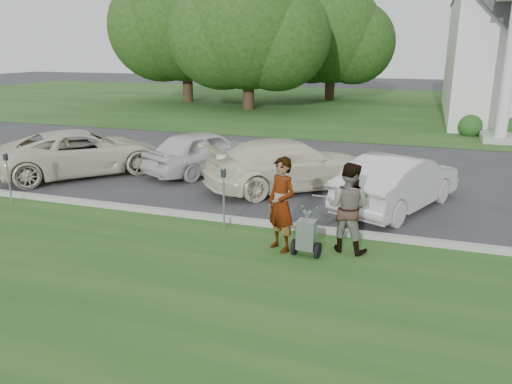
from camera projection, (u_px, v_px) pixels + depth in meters
The scene contains 16 objects.
ground at pixel (255, 234), 11.36m from camera, with size 120.00×120.00×0.00m, color #333335.
grass_strip at pixel (199, 293), 8.63m from camera, with size 80.00×7.00×0.01m, color #204819.
church_lawn at pixel (376, 106), 35.89m from camera, with size 80.00×30.00×0.01m, color #204819.
curb at pixel (262, 223), 11.84m from camera, with size 80.00×0.18×0.15m, color #9E9E93.
tree_left at pixel (248, 30), 32.38m from camera, with size 10.63×8.40×9.71m.
tree_far at pixel (185, 24), 36.79m from camera, with size 11.64×9.20×10.73m.
tree_back at pixel (332, 38), 38.51m from camera, with size 9.61×7.60×8.89m.
striping_cart at pixel (307, 235), 10.05m from camera, with size 0.58×1.14×1.04m.
person_left at pixel (281, 205), 10.21m from camera, with size 0.72×0.47×1.98m, color #999999.
person_right at pixel (348, 208), 10.18m from camera, with size 0.91×0.71×1.88m, color #999999.
parking_meter_near at pixel (224, 191), 11.38m from camera, with size 0.11×0.10×1.47m.
parking_meter_far at pixel (8, 172), 13.28m from camera, with size 0.10×0.09×1.41m.
car_a at pixel (83, 152), 16.51m from camera, with size 2.45×5.31×1.48m, color beige.
car_b at pixel (205, 151), 16.75m from camera, with size 1.72×4.27×1.46m, color silver.
car_c at pixel (290, 164), 14.80m from camera, with size 2.08×5.13×1.49m, color #F1EDCC.
car_d at pixel (398, 182), 12.97m from camera, with size 1.53×4.40×1.45m, color silver.
Camera 1 is at (3.45, -10.06, 4.11)m, focal length 35.00 mm.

